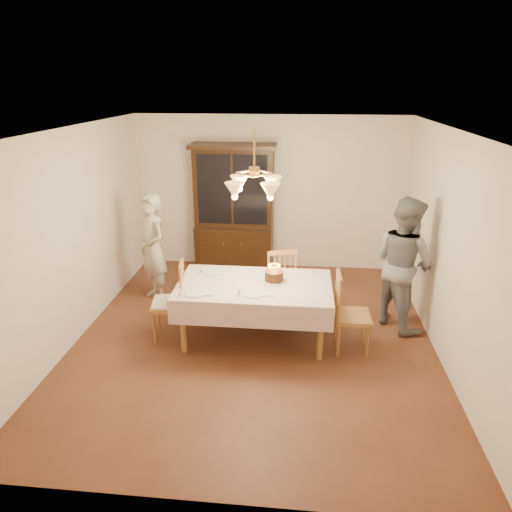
# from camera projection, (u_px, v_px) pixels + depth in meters

# --- Properties ---
(ground) EXTENTS (5.00, 5.00, 0.00)m
(ground) POSITION_uv_depth(u_px,v_px,m) (254.00, 337.00, 5.91)
(ground) COLOR #542918
(ground) RESTS_ON ground
(room_shell) EXTENTS (5.00, 5.00, 5.00)m
(room_shell) POSITION_uv_depth(u_px,v_px,m) (254.00, 220.00, 5.34)
(room_shell) COLOR white
(room_shell) RESTS_ON ground
(dining_table) EXTENTS (1.90, 1.10, 0.76)m
(dining_table) POSITION_uv_depth(u_px,v_px,m) (254.00, 289.00, 5.66)
(dining_table) COLOR #98602C
(dining_table) RESTS_ON ground
(china_hutch) EXTENTS (1.38, 0.54, 2.16)m
(china_hutch) POSITION_uv_depth(u_px,v_px,m) (234.00, 212.00, 7.68)
(china_hutch) COLOR black
(china_hutch) RESTS_ON ground
(chair_far_side) EXTENTS (0.55, 0.53, 1.00)m
(chair_far_side) POSITION_uv_depth(u_px,v_px,m) (279.00, 283.00, 6.41)
(chair_far_side) COLOR #98602C
(chair_far_side) RESTS_ON ground
(chair_left_end) EXTENTS (0.49, 0.51, 1.00)m
(chair_left_end) POSITION_uv_depth(u_px,v_px,m) (169.00, 304.00, 5.79)
(chair_left_end) COLOR #98602C
(chair_left_end) RESTS_ON ground
(chair_right_end) EXTENTS (0.43, 0.45, 1.00)m
(chair_right_end) POSITION_uv_depth(u_px,v_px,m) (351.00, 317.00, 5.50)
(chair_right_end) COLOR #98602C
(chair_right_end) RESTS_ON ground
(elderly_woman) EXTENTS (0.69, 0.69, 1.62)m
(elderly_woman) POSITION_uv_depth(u_px,v_px,m) (153.00, 249.00, 6.66)
(elderly_woman) COLOR beige
(elderly_woman) RESTS_ON ground
(adult_in_grey) EXTENTS (1.03, 1.09, 1.77)m
(adult_in_grey) POSITION_uv_depth(u_px,v_px,m) (403.00, 263.00, 5.93)
(adult_in_grey) COLOR slate
(adult_in_grey) RESTS_ON ground
(birthday_cake) EXTENTS (0.30, 0.30, 0.22)m
(birthday_cake) POSITION_uv_depth(u_px,v_px,m) (274.00, 276.00, 5.68)
(birthday_cake) COLOR white
(birthday_cake) RESTS_ON dining_table
(place_setting_near_left) EXTENTS (0.40, 0.25, 0.02)m
(place_setting_near_left) POSITION_uv_depth(u_px,v_px,m) (196.00, 293.00, 5.37)
(place_setting_near_left) COLOR white
(place_setting_near_left) RESTS_ON dining_table
(place_setting_near_right) EXTENTS (0.42, 0.27, 0.02)m
(place_setting_near_right) POSITION_uv_depth(u_px,v_px,m) (255.00, 293.00, 5.36)
(place_setting_near_right) COLOR white
(place_setting_near_right) RESTS_ON dining_table
(place_setting_far_left) EXTENTS (0.40, 0.25, 0.02)m
(place_setting_far_left) POSITION_uv_depth(u_px,v_px,m) (214.00, 272.00, 5.95)
(place_setting_far_left) COLOR white
(place_setting_far_left) RESTS_ON dining_table
(chandelier) EXTENTS (0.62, 0.62, 0.73)m
(chandelier) POSITION_uv_depth(u_px,v_px,m) (254.00, 187.00, 5.19)
(chandelier) COLOR #BF8C3F
(chandelier) RESTS_ON ground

